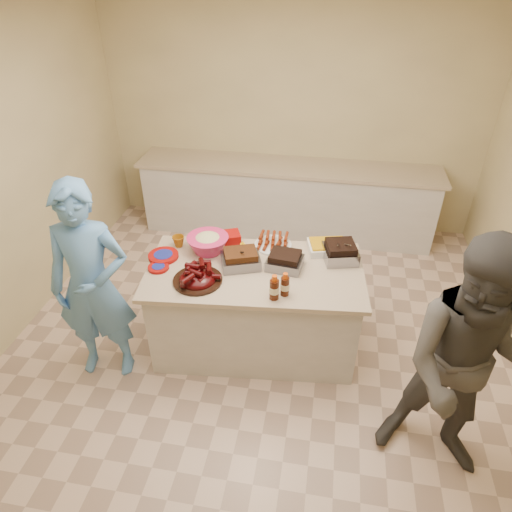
% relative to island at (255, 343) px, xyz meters
% --- Properties ---
extents(room, '(4.50, 5.00, 2.70)m').
position_rel_island_xyz_m(room, '(0.04, -0.12, 0.00)').
color(room, beige).
rests_on(room, ground).
extents(back_counter, '(3.60, 0.64, 0.90)m').
position_rel_island_xyz_m(back_counter, '(0.04, 2.08, 0.45)').
color(back_counter, beige).
rests_on(back_counter, ground).
extents(island, '(1.86, 1.10, 0.84)m').
position_rel_island_xyz_m(island, '(0.00, 0.00, 0.00)').
color(island, beige).
rests_on(island, ground).
extents(rib_platter, '(0.43, 0.43, 0.16)m').
position_rel_island_xyz_m(rib_platter, '(-0.42, -0.23, 0.84)').
color(rib_platter, '#3E0406').
rests_on(rib_platter, island).
extents(pulled_pork_tray, '(0.37, 0.32, 0.09)m').
position_rel_island_xyz_m(pulled_pork_tray, '(-0.12, 0.03, 0.84)').
color(pulled_pork_tray, '#47230F').
rests_on(pulled_pork_tray, island).
extents(brisket_tray, '(0.31, 0.27, 0.08)m').
position_rel_island_xyz_m(brisket_tray, '(0.24, 0.07, 0.84)').
color(brisket_tray, black).
rests_on(brisket_tray, island).
extents(roasting_pan, '(0.33, 0.33, 0.11)m').
position_rel_island_xyz_m(roasting_pan, '(0.68, 0.27, 0.84)').
color(roasting_pan, gray).
rests_on(roasting_pan, island).
extents(coleslaw_bowl, '(0.39, 0.39, 0.25)m').
position_rel_island_xyz_m(coleslaw_bowl, '(-0.45, 0.20, 0.84)').
color(coleslaw_bowl, '#CB255E').
rests_on(coleslaw_bowl, island).
extents(sausage_plate, '(0.34, 0.34, 0.06)m').
position_rel_island_xyz_m(sausage_plate, '(0.09, 0.38, 0.84)').
color(sausage_plate, silver).
rests_on(sausage_plate, island).
extents(mac_cheese_dish, '(0.38, 0.31, 0.09)m').
position_rel_island_xyz_m(mac_cheese_dish, '(0.57, 0.38, 0.84)').
color(mac_cheese_dish, '#D19D0D').
rests_on(mac_cheese_dish, island).
extents(bbq_bottle_a, '(0.07, 0.07, 0.20)m').
position_rel_island_xyz_m(bbq_bottle_a, '(0.28, -0.28, 0.84)').
color(bbq_bottle_a, '#3B1507').
rests_on(bbq_bottle_a, island).
extents(bbq_bottle_b, '(0.08, 0.08, 0.21)m').
position_rel_island_xyz_m(bbq_bottle_b, '(0.20, -0.34, 0.84)').
color(bbq_bottle_b, '#3B1507').
rests_on(bbq_bottle_b, island).
extents(mustard_bottle, '(0.05, 0.05, 0.12)m').
position_rel_island_xyz_m(mustard_bottle, '(-0.15, 0.23, 0.84)').
color(mustard_bottle, yellow).
rests_on(mustard_bottle, island).
extents(sauce_bowl, '(0.14, 0.06, 0.14)m').
position_rel_island_xyz_m(sauce_bowl, '(-0.08, 0.15, 0.84)').
color(sauce_bowl, silver).
rests_on(sauce_bowl, island).
extents(plate_stack_large, '(0.28, 0.28, 0.03)m').
position_rel_island_xyz_m(plate_stack_large, '(-0.80, 0.04, 0.84)').
color(plate_stack_large, '#8B0806').
rests_on(plate_stack_large, island).
extents(plate_stack_small, '(0.19, 0.19, 0.02)m').
position_rel_island_xyz_m(plate_stack_small, '(-0.78, -0.13, 0.84)').
color(plate_stack_small, '#8B0806').
rests_on(plate_stack_small, island).
extents(plastic_cup, '(0.12, 0.11, 0.11)m').
position_rel_island_xyz_m(plastic_cup, '(-0.72, 0.23, 0.84)').
color(plastic_cup, '#90570C').
rests_on(plastic_cup, island).
extents(basket_stack, '(0.26, 0.23, 0.11)m').
position_rel_island_xyz_m(basket_stack, '(-0.30, 0.34, 0.84)').
color(basket_stack, '#8B0806').
rests_on(basket_stack, island).
extents(guest_blue, '(0.91, 1.82, 0.42)m').
position_rel_island_xyz_m(guest_blue, '(-1.19, -0.47, 0.00)').
color(guest_blue, '#5B95D5').
rests_on(guest_blue, ground).
extents(guest_gray, '(1.19, 1.94, 0.69)m').
position_rel_island_xyz_m(guest_gray, '(1.48, -0.89, 0.00)').
color(guest_gray, '#4F4C48').
rests_on(guest_gray, ground).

